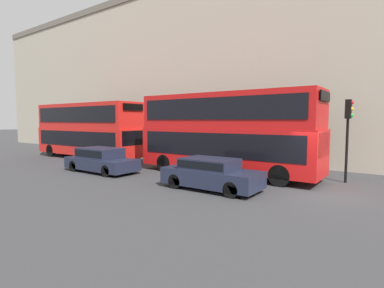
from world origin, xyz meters
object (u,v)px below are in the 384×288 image
bus_leading (226,130)px  car_dark_sedan (211,173)px  car_hatchback (101,159)px  traffic_light (348,123)px  bus_second_in_queue (88,128)px

bus_leading → car_dark_sedan: bus_leading is taller
car_dark_sedan → car_hatchback: car_hatchback is taller
bus_leading → car_hatchback: 7.35m
car_hatchback → traffic_light: traffic_light is taller
traffic_light → car_dark_sedan: bearing=137.4°
bus_leading → car_hatchback: bus_leading is taller
bus_leading → traffic_light: 5.93m
bus_second_in_queue → traffic_light: bearing=-85.1°
car_hatchback → bus_second_in_queue: bearing=60.1°
bus_leading → car_hatchback: (-3.40, 6.29, -1.69)m
bus_leading → traffic_light: bearing=-74.9°
car_hatchback → traffic_light: size_ratio=1.16×
car_hatchback → traffic_light: bearing=-67.6°
bus_second_in_queue → car_dark_sedan: (-3.40, -13.37, -1.63)m
car_dark_sedan → bus_leading: bearing=19.0°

